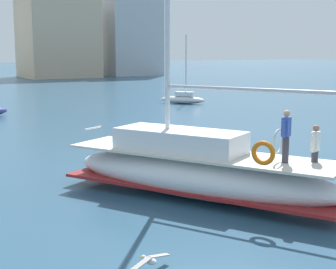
{
  "coord_description": "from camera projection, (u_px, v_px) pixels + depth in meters",
  "views": [
    {
      "loc": [
        -10.19,
        -15.56,
        4.76
      ],
      "look_at": [
        -1.08,
        0.07,
        1.8
      ],
      "focal_mm": 54.96,
      "sensor_mm": 36.0,
      "label": 1
    }
  ],
  "objects": [
    {
      "name": "main_sailboat",
      "position": [
        197.0,
        170.0,
        16.81
      ],
      "size": [
        6.67,
        9.59,
        12.68
      ],
      "color": "silver",
      "rests_on": "ground"
    },
    {
      "name": "ground_plane",
      "position": [
        194.0,
        180.0,
        19.1
      ],
      "size": [
        400.0,
        400.0,
        0.0
      ],
      "primitive_type": "plane",
      "color": "#284C66"
    },
    {
      "name": "moored_sloop_far",
      "position": [
        183.0,
        98.0,
        46.68
      ],
      "size": [
        3.44,
        3.91,
        6.17
      ],
      "color": "silver",
      "rests_on": "ground"
    },
    {
      "name": "seagull",
      "position": [
        149.0,
        260.0,
        11.19
      ],
      "size": [
        1.21,
        0.56,
        0.18
      ],
      "color": "silver",
      "rests_on": "ground"
    }
  ]
}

